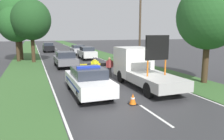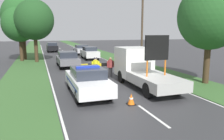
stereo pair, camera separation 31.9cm
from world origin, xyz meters
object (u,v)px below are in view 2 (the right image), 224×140
Objects in this scene: police_officer at (96,67)px; utility_pole at (142,25)px; police_car at (88,80)px; traffic_cone_centre_front at (127,74)px; queued_car_sedan_black at (52,47)px; roadside_tree_near_left at (210,16)px; pedestrian_civilian at (110,66)px; queued_car_sedan_silver at (81,49)px; roadside_tree_near_right at (22,16)px; queued_car_suv_grey at (67,59)px; queued_car_van_white at (90,53)px; work_truck at (140,67)px; traffic_cone_near_police at (81,74)px; traffic_cone_near_truck at (131,99)px; road_barrier at (101,66)px; roadside_tree_mid_left at (19,24)px; traffic_cone_behind_barrier at (77,78)px; roadside_tree_mid_right at (34,20)px.

utility_pole is (6.09, 4.89, 3.12)m from police_officer.
police_car is 9.36× the size of traffic_cone_centre_front.
queued_car_sedan_black is 29.98m from roadside_tree_near_left.
police_officer is 1.40m from pedestrian_civilian.
roadside_tree_near_right is at bearing 30.27° from queued_car_sedan_silver.
queued_car_suv_grey is 1.08× the size of queued_car_sedan_black.
work_truck is at bearing 89.92° from queued_car_van_white.
traffic_cone_near_police is 6.17m from queued_car_suv_grey.
roadside_tree_near_left is (4.27, -3.58, 4.19)m from traffic_cone_centre_front.
police_car is 6.71× the size of traffic_cone_near_police.
traffic_cone_near_truck is 31.08m from queued_car_sedan_black.
road_barrier reaches higher than traffic_cone_centre_front.
queued_car_suv_grey is 1.04× the size of queued_car_sedan_silver.
road_barrier is 1.74m from traffic_cone_near_police.
road_barrier is 14.17m from roadside_tree_mid_left.
traffic_cone_centre_front is 7.08m from utility_pole.
police_officer is 25.19m from queued_car_sedan_black.
queued_car_sedan_silver reaches higher than traffic_cone_behind_barrier.
queued_car_suv_grey is 6.83m from roadside_tree_mid_right.
police_car reaches higher than queued_car_sedan_black.
traffic_cone_behind_barrier is 6.84m from queued_car_suv_grey.
traffic_cone_near_police is at bearing 59.43° from traffic_cone_behind_barrier.
roadside_tree_near_left is (7.94, -10.29, 3.63)m from queued_car_suv_grey.
roadside_tree_mid_left is at bearing -103.53° from roadside_tree_near_right.
queued_car_sedan_silver is (0.04, 18.86, 0.52)m from traffic_cone_centre_front.
work_truck is at bearing -33.15° from traffic_cone_behind_barrier.
queued_car_sedan_black is at bearing 93.14° from traffic_cone_near_truck.
police_officer is (-2.40, 2.41, -0.19)m from work_truck.
police_car is 28.61m from queued_car_sedan_black.
utility_pole reaches higher than police_car.
work_truck is at bearing -42.86° from traffic_cone_near_police.
police_car is 0.73× the size of roadside_tree_near_left.
utility_pole reaches higher than work_truck.
work_truck is 21.41m from queued_car_sedan_silver.
roadside_tree_near_right is at bearing -68.38° from work_truck.
roadside_tree_mid_right is (-4.31, 17.43, 4.53)m from traffic_cone_near_truck.
roadside_tree_mid_left is 2.30m from roadside_tree_mid_right.
roadside_tree_mid_left is at bearing 108.79° from traffic_cone_behind_barrier.
queued_car_sedan_black reaches higher than road_barrier.
queued_car_van_white is at bearing 107.05° from queued_car_sedan_black.
roadside_tree_mid_right is (-2.72, 15.01, 4.01)m from police_car.
road_barrier is 0.70× the size of queued_car_sedan_silver.
traffic_cone_behind_barrier is 0.07× the size of roadside_tree_mid_right.
queued_car_van_white reaches higher than road_barrier.
queued_car_sedan_silver is 10.39m from roadside_tree_near_right.
traffic_cone_near_police is 3.53m from traffic_cone_centre_front.
roadside_tree_near_left is 1.02× the size of roadside_tree_mid_left.
roadside_tree_mid_left is (-4.41, 16.51, 3.60)m from police_car.
traffic_cone_near_police is 1.42× the size of traffic_cone_behind_barrier.
traffic_cone_near_police is 0.09× the size of utility_pole.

